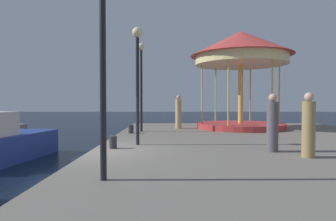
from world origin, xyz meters
name	(u,v)px	position (x,y,z in m)	size (l,w,h in m)	color
ground_plane	(92,176)	(0.00, 0.00, 0.00)	(120.00, 120.00, 0.00)	black
quay_dock	(298,163)	(6.38, 0.00, 0.40)	(12.76, 22.50, 0.80)	slate
motorboat_blue	(1,143)	(-4.02, 2.05, 0.72)	(2.55, 4.84, 1.93)	navy
carousel	(242,56)	(6.47, 7.33, 4.86)	(5.67, 5.67, 5.46)	#B23333
lamp_post_near_edge	(103,17)	(1.15, -3.37, 3.87)	(0.36, 0.36, 4.53)	black
lamp_post_mid_promenade	(138,64)	(1.32, 1.12, 3.60)	(0.36, 0.36, 4.06)	black
lamp_post_far_end	(142,72)	(1.02, 5.62, 3.82)	(0.36, 0.36, 4.44)	black
bollard_center	(114,142)	(0.62, 0.32, 1.00)	(0.24, 0.24, 0.40)	#2D2D33
bollard_south	(132,129)	(0.61, 4.78, 1.00)	(0.24, 0.24, 0.40)	#2D2D33
person_by_the_water	(309,127)	(6.13, -1.15, 1.61)	(0.34, 0.34, 1.74)	#937A4C
person_far_corner	(179,113)	(2.96, 7.32, 1.68)	(0.34, 0.34, 1.87)	tan
person_near_carousel	(273,124)	(5.50, -0.24, 1.61)	(0.34, 0.34, 1.74)	#514C56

